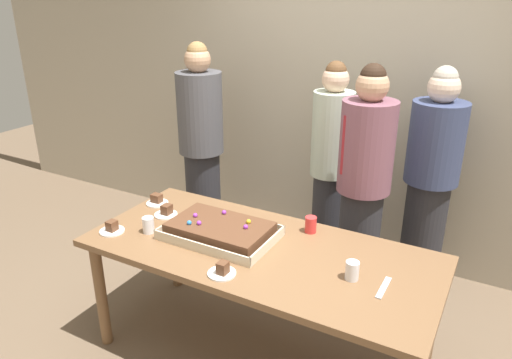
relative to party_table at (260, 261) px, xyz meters
name	(u,v)px	position (x,y,z in m)	size (l,w,h in m)	color
ground_plane	(259,355)	(0.00, 0.00, -0.69)	(12.00, 12.00, 0.00)	brown
interior_back_panel	(357,78)	(0.00, 1.60, 0.81)	(8.00, 0.12, 3.00)	#B2A893
party_table	(260,261)	(0.00, 0.00, 0.00)	(2.03, 0.91, 0.77)	brown
sheet_cake	(220,231)	(-0.27, 0.00, 0.13)	(0.65, 0.43, 0.12)	beige
plated_slice_near_left	(166,212)	(-0.74, 0.08, 0.11)	(0.15, 0.15, 0.07)	white
plated_slice_near_right	(112,229)	(-0.88, -0.26, 0.11)	(0.15, 0.15, 0.07)	white
plated_slice_far_left	(157,201)	(-0.91, 0.19, 0.10)	(0.15, 0.15, 0.07)	white
plated_slice_far_right	(222,271)	(-0.04, -0.33, 0.11)	(0.15, 0.15, 0.07)	white
drink_cup_nearest	(352,270)	(0.56, -0.05, 0.13)	(0.07, 0.07, 0.10)	white
drink_cup_middle	(148,225)	(-0.68, -0.16, 0.13)	(0.07, 0.07, 0.10)	white
drink_cup_far_end	(311,225)	(0.18, 0.32, 0.13)	(0.07, 0.07, 0.10)	red
cake_server_utensil	(384,288)	(0.73, -0.05, 0.09)	(0.03, 0.20, 0.01)	silver
person_serving_front	(330,169)	(-0.01, 1.12, 0.20)	(0.30, 0.30, 1.69)	#28282D
person_green_shirt_behind	(202,150)	(-1.05, 0.94, 0.23)	(0.36, 0.36, 1.78)	#28282D
person_striped_tie_right	(430,185)	(0.71, 1.20, 0.18)	(0.37, 0.37, 1.70)	#28282D
person_far_right_suit	(363,191)	(0.34, 0.81, 0.21)	(0.35, 0.35, 1.74)	#28282D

